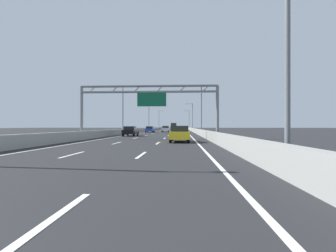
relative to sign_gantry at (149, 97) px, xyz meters
The scene contains 55 objects.
ground_plane 71.09m from the sign_gantry, 90.04° to the left, with size 260.00×260.00×0.00m, color #262628.
lane_dash_left_1 17.37m from the sign_gantry, 96.37° to the right, with size 0.16×3.00×0.01m, color white.
lane_dash_left_2 9.18m from the sign_gantry, 103.72° to the right, with size 0.16×3.00×0.01m, color white.
lane_dash_left_3 5.37m from the sign_gantry, 142.38° to the left, with size 0.16×3.00×0.01m, color white.
lane_dash_left_4 11.64m from the sign_gantry, 100.06° to the left, with size 0.16×3.00×0.01m, color white.
lane_dash_left_5 20.10m from the sign_gantry, 95.44° to the left, with size 0.16×3.00×0.01m, color white.
lane_dash_left_6 28.89m from the sign_gantry, 93.72° to the left, with size 0.16×3.00×0.01m, color white.
lane_dash_left_7 37.78m from the sign_gantry, 92.83° to the left, with size 0.16×3.00×0.01m, color white.
lane_dash_left_8 46.71m from the sign_gantry, 92.28° to the left, with size 0.16×3.00×0.01m, color white.
lane_dash_left_9 55.67m from the sign_gantry, 91.91° to the left, with size 0.16×3.00×0.01m, color white.
lane_dash_left_10 64.63m from the sign_gantry, 91.64° to the left, with size 0.16×3.00×0.01m, color white.
lane_dash_left_11 73.61m from the sign_gantry, 91.44° to the left, with size 0.16×3.00×0.01m, color white.
lane_dash_left_12 82.59m from the sign_gantry, 91.29° to the left, with size 0.16×3.00×0.01m, color white.
lane_dash_left_13 91.57m from the sign_gantry, 91.16° to the left, with size 0.16×3.00×0.01m, color white.
lane_dash_left_14 100.56m from the sign_gantry, 91.05° to the left, with size 0.16×3.00×0.01m, color white.
lane_dash_left_15 109.55m from the sign_gantry, 90.97° to the left, with size 0.16×3.00×0.01m, color white.
lane_dash_left_16 118.54m from the sign_gantry, 90.89° to the left, with size 0.16×3.00×0.01m, color white.
lane_dash_left_17 127.53m from the sign_gantry, 90.83° to the left, with size 0.16×3.00×0.01m, color white.
lane_dash_right_0 26.09m from the sign_gantry, 86.08° to the right, with size 0.16×3.00×0.01m, color white.
lane_dash_right_1 17.36m from the sign_gantry, 83.97° to the right, with size 0.16×3.00×0.01m, color white.
lane_dash_right_2 9.16m from the sign_gantry, 76.98° to the right, with size 0.16×3.00×0.01m, color white.
lane_dash_right_3 5.34m from the sign_gantry, 39.14° to the left, with size 0.16×3.00×0.01m, color white.
lane_dash_right_4 11.63m from the sign_gantry, 80.47° to the left, with size 0.16×3.00×0.01m, color white.
lane_dash_right_5 20.10m from the sign_gantry, 84.85° to the left, with size 0.16×3.00×0.01m, color white.
lane_dash_right_6 28.89m from the sign_gantry, 86.47° to the left, with size 0.16×3.00×0.01m, color white.
lane_dash_right_7 37.78m from the sign_gantry, 87.32° to the left, with size 0.16×3.00×0.01m, color white.
lane_dash_right_8 46.71m from the sign_gantry, 87.84° to the left, with size 0.16×3.00×0.01m, color white.
lane_dash_right_9 55.66m from the sign_gantry, 88.19° to the left, with size 0.16×3.00×0.01m, color white.
lane_dash_right_10 64.63m from the sign_gantry, 88.44° to the left, with size 0.16×3.00×0.01m, color white.
lane_dash_right_11 73.61m from the sign_gantry, 88.63° to the left, with size 0.16×3.00×0.01m, color white.
lane_dash_right_12 82.59m from the sign_gantry, 88.78° to the left, with size 0.16×3.00×0.01m, color white.
lane_dash_right_13 91.57m from the sign_gantry, 88.90° to the left, with size 0.16×3.00×0.01m, color white.
lane_dash_right_14 100.56m from the sign_gantry, 89.00° to the left, with size 0.16×3.00×0.01m, color white.
lane_dash_right_15 109.55m from the sign_gantry, 89.08° to the left, with size 0.16×3.00×0.01m, color white.
lane_dash_right_16 118.54m from the sign_gantry, 89.15° to the left, with size 0.16×3.00×0.01m, color white.
lane_dash_right_17 127.53m from the sign_gantry, 89.21° to the left, with size 0.16×3.00×0.01m, color white.
edge_line_left 59.36m from the sign_gantry, 95.14° to the left, with size 0.16×176.00×0.01m, color white.
edge_line_right 59.35m from the sign_gantry, 84.96° to the left, with size 0.16×176.00×0.01m, color white.
barrier_left 81.34m from the sign_gantry, 94.91° to the left, with size 0.45×220.00×0.95m.
barrier_right 81.33m from the sign_gantry, 85.16° to the left, with size 0.45×220.00×0.95m.
sign_gantry is the anchor object (origin of this frame).
streetlamp_right_near 21.41m from the sign_gantry, 69.72° to the right, with size 2.58×0.28×9.50m.
streetlamp_left_mid 21.29m from the sign_gantry, 110.68° to the left, with size 2.58×0.28×9.50m.
streetlamp_right_mid 21.26m from the sign_gantry, 69.57° to the left, with size 2.58×0.28×9.50m.
streetlamp_left_far 60.37m from the sign_gantry, 97.15° to the left, with size 2.58×0.28×9.50m.
streetlamp_right_far 60.36m from the sign_gantry, 82.94° to the left, with size 2.58×0.28×9.50m.
streetlamp_left_distant 100.17m from the sign_gantry, 94.30° to the left, with size 2.58×0.28×9.50m.
streetlamp_right_distant 100.16m from the sign_gantry, 85.75° to the left, with size 2.58×0.28×9.50m.
white_car 34.67m from the sign_gantry, 90.34° to the left, with size 1.79×4.22×1.55m.
silver_car 81.97m from the sign_gantry, 92.68° to the left, with size 1.76×4.64×1.43m.
blue_car 30.62m from the sign_gantry, 96.92° to the left, with size 1.74×4.35×1.43m.
black_car 9.80m from the sign_gantry, 115.32° to the left, with size 1.77×4.27×1.46m.
yellow_car 7.86m from the sign_gantry, 57.35° to the right, with size 1.80×4.61×1.52m.
green_car 110.07m from the sign_gantry, 90.07° to the left, with size 1.84×4.30×1.47m.
box_truck 90.44m from the sign_gantry, 89.93° to the left, with size 2.44×8.72×2.93m.
Camera 1 is at (3.86, -0.41, 1.49)m, focal length 27.14 mm.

